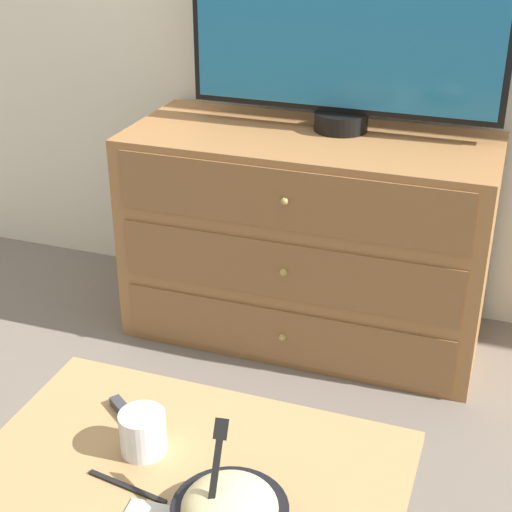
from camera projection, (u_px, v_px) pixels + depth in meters
The scene contains 8 objects.
ground_plane at pixel (308, 289), 3.04m from camera, with size 12.00×12.00×0.00m, color #70665B.
dresser at pixel (307, 238), 2.62m from camera, with size 1.18×0.53×0.71m.
tv at pixel (346, 17), 2.37m from camera, with size 1.00×0.17×0.68m.
coffee_table at pixel (186, 505), 1.49m from camera, with size 0.80×0.54×0.46m.
takeout_bowl at pixel (230, 511), 1.33m from camera, with size 0.20×0.20×0.18m.
drink_cup at pixel (143, 435), 1.50m from camera, with size 0.09×0.09×0.09m.
knife at pixel (127, 487), 1.42m from camera, with size 0.17×0.04×0.01m.
remote_control at pixel (129, 417), 1.59m from camera, with size 0.13×0.10×0.02m.
Camera 1 is at (0.70, -2.58, 1.47)m, focal length 55.00 mm.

